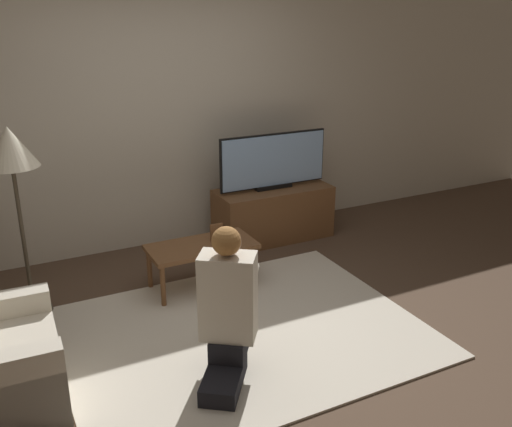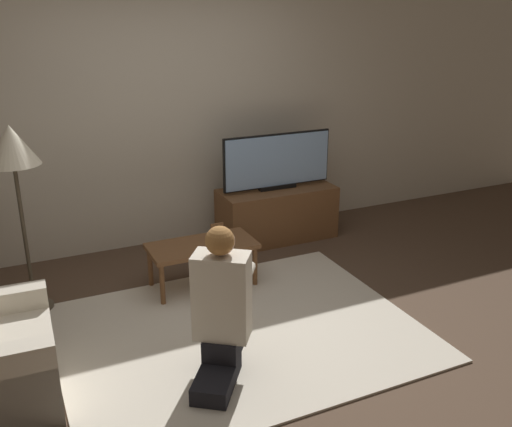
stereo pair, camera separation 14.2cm
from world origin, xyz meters
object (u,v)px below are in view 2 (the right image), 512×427
(coffee_table, at_px, (202,249))
(person_kneeling, at_px, (221,305))
(tv, at_px, (277,161))
(floor_lamp, at_px, (13,157))

(coffee_table, relative_size, person_kneeling, 0.88)
(tv, bearing_deg, floor_lamp, -167.81)
(floor_lamp, height_order, person_kneeling, floor_lamp)
(floor_lamp, bearing_deg, coffee_table, -7.91)
(floor_lamp, bearing_deg, tv, 12.19)
(floor_lamp, xyz_separation_m, person_kneeling, (1.01, -1.37, -0.73))
(tv, height_order, floor_lamp, floor_lamp)
(coffee_table, height_order, person_kneeling, person_kneeling)
(tv, xyz_separation_m, floor_lamp, (-2.35, -0.51, 0.41))
(coffee_table, xyz_separation_m, person_kneeling, (-0.30, -1.19, 0.15))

